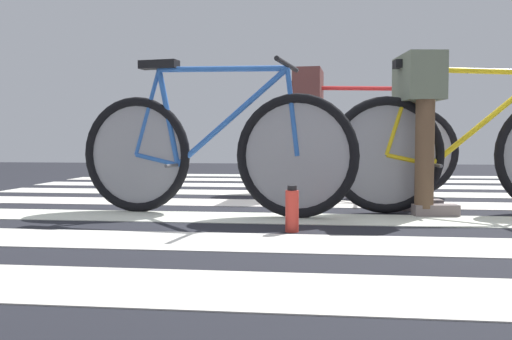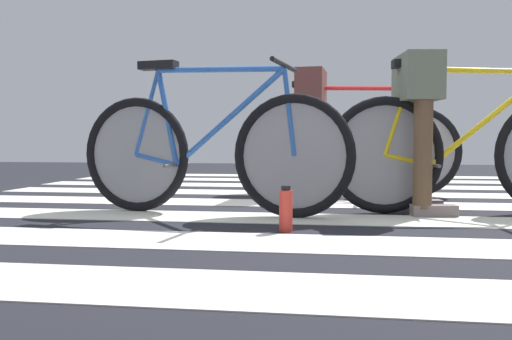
{
  "view_description": "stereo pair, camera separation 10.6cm",
  "coord_description": "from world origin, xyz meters",
  "px_view_note": "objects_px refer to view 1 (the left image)",
  "views": [
    {
      "loc": [
        0.14,
        -3.65,
        0.47
      ],
      "look_at": [
        -0.3,
        0.08,
        0.27
      ],
      "focal_mm": 38.84,
      "sensor_mm": 36.0,
      "label": 1
    },
    {
      "loc": [
        0.24,
        -3.65,
        0.47
      ],
      "look_at": [
        -0.3,
        0.08,
        0.27
      ],
      "focal_mm": 38.84,
      "sensor_mm": 36.0,
      "label": 2
    }
  ],
  "objects_px": {
    "bicycle_3_of_3": "(347,148)",
    "water_bottle": "(293,210)",
    "cyclist_3_of_3": "(309,114)",
    "bicycle_2_of_3": "(469,150)",
    "bicycle_1_of_3": "(213,151)",
    "cyclist_2_of_3": "(419,111)"
  },
  "relations": [
    {
      "from": "bicycle_3_of_3",
      "to": "water_bottle",
      "type": "bearing_deg",
      "value": -96.02
    },
    {
      "from": "cyclist_3_of_3",
      "to": "bicycle_3_of_3",
      "type": "bearing_deg",
      "value": 0.0
    },
    {
      "from": "bicycle_2_of_3",
      "to": "bicycle_1_of_3",
      "type": "bearing_deg",
      "value": -177.62
    },
    {
      "from": "bicycle_1_of_3",
      "to": "bicycle_2_of_3",
      "type": "distance_m",
      "value": 1.56
    },
    {
      "from": "cyclist_2_of_3",
      "to": "bicycle_3_of_3",
      "type": "bearing_deg",
      "value": 101.97
    },
    {
      "from": "bicycle_2_of_3",
      "to": "bicycle_3_of_3",
      "type": "distance_m",
      "value": 1.26
    },
    {
      "from": "bicycle_1_of_3",
      "to": "water_bottle",
      "type": "height_order",
      "value": "bicycle_1_of_3"
    },
    {
      "from": "cyclist_2_of_3",
      "to": "water_bottle",
      "type": "relative_size",
      "value": 4.24
    },
    {
      "from": "water_bottle",
      "to": "bicycle_3_of_3",
      "type": "bearing_deg",
      "value": 79.66
    },
    {
      "from": "bicycle_2_of_3",
      "to": "water_bottle",
      "type": "distance_m",
      "value": 1.35
    },
    {
      "from": "bicycle_2_of_3",
      "to": "water_bottle",
      "type": "height_order",
      "value": "bicycle_2_of_3"
    },
    {
      "from": "cyclist_3_of_3",
      "to": "cyclist_2_of_3",
      "type": "bearing_deg",
      "value": -53.91
    },
    {
      "from": "cyclist_3_of_3",
      "to": "water_bottle",
      "type": "distance_m",
      "value": 1.98
    },
    {
      "from": "bicycle_1_of_3",
      "to": "cyclist_3_of_3",
      "type": "bearing_deg",
      "value": 77.12
    },
    {
      "from": "bicycle_2_of_3",
      "to": "cyclist_3_of_3",
      "type": "relative_size",
      "value": 1.68
    },
    {
      "from": "bicycle_1_of_3",
      "to": "water_bottle",
      "type": "distance_m",
      "value": 0.81
    },
    {
      "from": "bicycle_2_of_3",
      "to": "water_bottle",
      "type": "relative_size",
      "value": 7.6
    },
    {
      "from": "bicycle_1_of_3",
      "to": "bicycle_2_of_3",
      "type": "bearing_deg",
      "value": 18.77
    },
    {
      "from": "bicycle_1_of_3",
      "to": "bicycle_3_of_3",
      "type": "height_order",
      "value": "same"
    },
    {
      "from": "bicycle_2_of_3",
      "to": "cyclist_2_of_3",
      "type": "height_order",
      "value": "cyclist_2_of_3"
    },
    {
      "from": "water_bottle",
      "to": "cyclist_2_of_3",
      "type": "bearing_deg",
      "value": 47.29
    },
    {
      "from": "bicycle_1_of_3",
      "to": "cyclist_2_of_3",
      "type": "xyz_separation_m",
      "value": [
        1.23,
        0.22,
        0.24
      ]
    }
  ]
}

